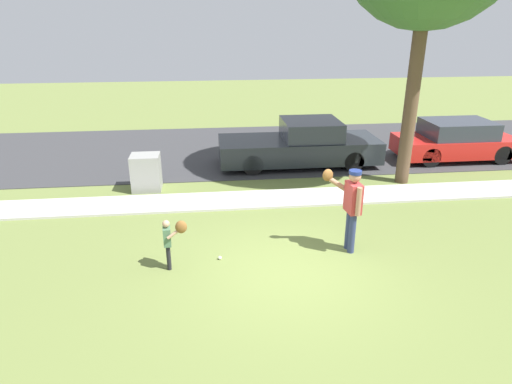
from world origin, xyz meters
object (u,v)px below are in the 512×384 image
object	(u,v)px
baseball	(220,258)
parked_pickup_dark	(301,145)
person_child	(171,237)
utility_cabinet	(146,172)
parked_hatchback_red	(456,141)
person_adult	(351,202)

from	to	relation	value
baseball	parked_pickup_dark	bearing A→B (deg)	63.97
person_child	utility_cabinet	xyz separation A→B (m)	(-0.99, 4.43, -0.18)
person_child	utility_cabinet	bearing A→B (deg)	97.82
parked_hatchback_red	person_child	bearing A→B (deg)	33.97
person_child	parked_hatchback_red	xyz separation A→B (m)	(9.23, 6.22, -0.04)
person_adult	person_child	bearing A→B (deg)	0.82
parked_pickup_dark	parked_hatchback_red	world-z (taller)	parked_pickup_dark
person_child	baseball	bearing A→B (deg)	10.64
parked_pickup_dark	parked_hatchback_red	size ratio (longest dim) A/B	1.30
person_adult	parked_hatchback_red	size ratio (longest dim) A/B	0.45
person_adult	parked_pickup_dark	bearing A→B (deg)	-96.69
person_child	parked_hatchback_red	world-z (taller)	parked_hatchback_red
person_adult	utility_cabinet	size ratio (longest dim) A/B	1.74
parked_hatchback_red	parked_pickup_dark	bearing A→B (deg)	0.30
person_adult	person_child	world-z (taller)	person_adult
baseball	person_child	bearing A→B (deg)	-164.57
utility_cabinet	parked_pickup_dark	size ratio (longest dim) A/B	0.20
person_adult	baseball	world-z (taller)	person_adult
person_child	parked_pickup_dark	xyz separation A→B (m)	(3.82, 6.19, -0.02)
baseball	parked_hatchback_red	xyz separation A→B (m)	(8.30, 5.96, 0.62)
person_adult	parked_hatchback_red	world-z (taller)	person_adult
person_adult	parked_pickup_dark	xyz separation A→B (m)	(0.19, 5.83, -0.44)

